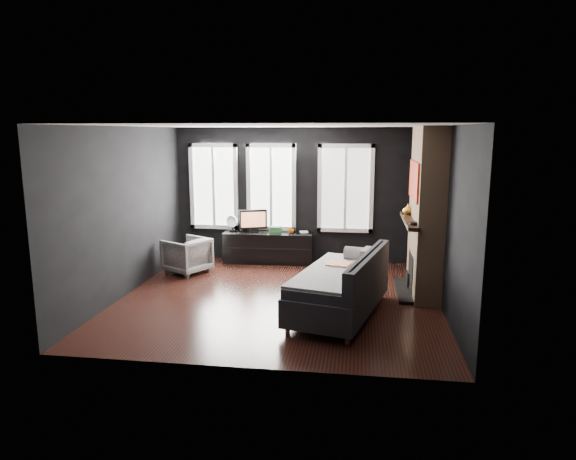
# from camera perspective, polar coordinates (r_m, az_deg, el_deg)

# --- Properties ---
(floor) EXTENTS (5.00, 5.00, 0.00)m
(floor) POSITION_cam_1_polar(r_m,az_deg,el_deg) (8.28, -0.98, -7.53)
(floor) COLOR black
(floor) RESTS_ON ground
(ceiling) EXTENTS (5.00, 5.00, 0.00)m
(ceiling) POSITION_cam_1_polar(r_m,az_deg,el_deg) (7.85, -1.05, 11.51)
(ceiling) COLOR white
(ceiling) RESTS_ON ground
(wall_back) EXTENTS (5.00, 0.02, 2.70)m
(wall_back) POSITION_cam_1_polar(r_m,az_deg,el_deg) (10.41, 1.15, 3.91)
(wall_back) COLOR black
(wall_back) RESTS_ON ground
(wall_left) EXTENTS (0.02, 5.00, 2.70)m
(wall_left) POSITION_cam_1_polar(r_m,az_deg,el_deg) (8.70, -17.51, 2.02)
(wall_left) COLOR black
(wall_left) RESTS_ON ground
(wall_right) EXTENTS (0.02, 5.00, 2.70)m
(wall_right) POSITION_cam_1_polar(r_m,az_deg,el_deg) (7.96, 17.06, 1.26)
(wall_right) COLOR black
(wall_right) RESTS_ON ground
(windows) EXTENTS (4.00, 0.16, 1.76)m
(windows) POSITION_cam_1_polar(r_m,az_deg,el_deg) (10.35, -1.36, 9.59)
(windows) COLOR white
(windows) RESTS_ON wall_back
(fireplace) EXTENTS (0.70, 1.62, 2.70)m
(fireplace) POSITION_cam_1_polar(r_m,az_deg,el_deg) (8.52, 15.12, 1.97)
(fireplace) COLOR #93724C
(fireplace) RESTS_ON floor
(sofa) EXTENTS (1.59, 2.39, 0.94)m
(sofa) POSITION_cam_1_polar(r_m,az_deg,el_deg) (7.45, 5.72, -5.88)
(sofa) COLOR #232426
(sofa) RESTS_ON floor
(stripe_pillow) EXTENTS (0.19, 0.40, 0.39)m
(stripe_pillow) POSITION_cam_1_polar(r_m,az_deg,el_deg) (7.89, 8.64, -3.45)
(stripe_pillow) COLOR gray
(stripe_pillow) RESTS_ON sofa
(armchair) EXTENTS (0.92, 0.94, 0.73)m
(armchair) POSITION_cam_1_polar(r_m,az_deg,el_deg) (9.80, -11.18, -2.59)
(armchair) COLOR silver
(armchair) RESTS_ON floor
(media_console) EXTENTS (1.80, 0.61, 0.61)m
(media_console) POSITION_cam_1_polar(r_m,az_deg,el_deg) (10.42, -2.18, -1.91)
(media_console) COLOR black
(media_console) RESTS_ON floor
(monitor) EXTENTS (0.58, 0.31, 0.51)m
(monitor) POSITION_cam_1_polar(r_m,az_deg,el_deg) (10.37, -3.89, 1.19)
(monitor) COLOR black
(monitor) RESTS_ON media_console
(desk_fan) EXTENTS (0.27, 0.27, 0.34)m
(desk_fan) POSITION_cam_1_polar(r_m,az_deg,el_deg) (10.48, -6.23, 0.76)
(desk_fan) COLOR gray
(desk_fan) RESTS_ON media_console
(mug) EXTENTS (0.14, 0.11, 0.12)m
(mug) POSITION_cam_1_polar(r_m,az_deg,el_deg) (10.23, 0.32, -0.03)
(mug) COLOR #CC6515
(mug) RESTS_ON media_console
(book) EXTENTS (0.16, 0.05, 0.22)m
(book) POSITION_cam_1_polar(r_m,az_deg,el_deg) (10.30, 1.34, 0.33)
(book) COLOR #B5AE8F
(book) RESTS_ON media_console
(storage_box) EXTENTS (0.25, 0.17, 0.13)m
(storage_box) POSITION_cam_1_polar(r_m,az_deg,el_deg) (10.26, -1.41, 0.03)
(storage_box) COLOR #2F6C39
(storage_box) RESTS_ON media_console
(mantel_vase) EXTENTS (0.22, 0.22, 0.17)m
(mantel_vase) POSITION_cam_1_polar(r_m,az_deg,el_deg) (8.94, 13.18, 2.25)
(mantel_vase) COLOR gold
(mantel_vase) RESTS_ON fireplace
(mantel_clock) EXTENTS (0.17, 0.17, 0.04)m
(mantel_clock) POSITION_cam_1_polar(r_m,az_deg,el_deg) (7.96, 13.77, 0.72)
(mantel_clock) COLOR black
(mantel_clock) RESTS_ON fireplace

